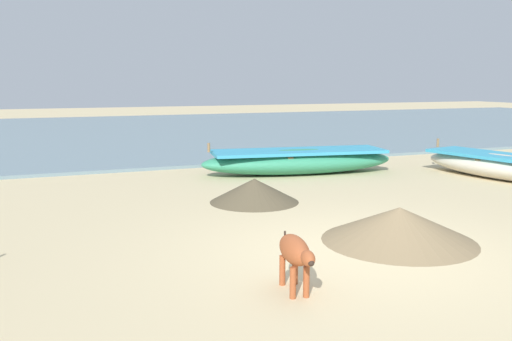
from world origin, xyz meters
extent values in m
plane|color=#CCB789|center=(0.00, 0.00, 0.00)|extent=(80.00, 80.00, 0.00)
cube|color=slate|center=(0.00, 17.20, 0.04)|extent=(60.00, 20.00, 0.08)
ellipsoid|color=beige|center=(5.64, 3.32, 0.26)|extent=(1.79, 3.81, 0.53)
cube|color=#3399BF|center=(5.64, 3.32, 0.49)|extent=(1.68, 3.37, 0.07)
cube|color=olive|center=(5.59, 3.59, 0.41)|extent=(0.92, 0.30, 0.04)
cylinder|color=olive|center=(5.31, 4.97, 0.63)|extent=(0.06, 0.06, 0.20)
ellipsoid|color=#338C66|center=(1.83, 5.50, 0.28)|extent=(4.59, 1.79, 0.56)
cube|color=#3399BF|center=(1.83, 5.50, 0.52)|extent=(4.06, 1.69, 0.07)
cube|color=olive|center=(1.50, 5.55, 0.44)|extent=(0.26, 0.99, 0.04)
cylinder|color=olive|center=(-0.21, 5.80, 0.66)|extent=(0.06, 0.06, 0.20)
ellipsoid|color=#9E4C28|center=(-1.32, -0.80, 0.43)|extent=(0.34, 0.66, 0.28)
ellipsoid|color=#9E4C28|center=(-1.38, -1.22, 0.48)|extent=(0.15, 0.22, 0.15)
sphere|color=#2D2119|center=(-1.39, -1.31, 0.46)|extent=(0.07, 0.07, 0.06)
cylinder|color=#9E4C28|center=(-1.27, -1.00, 0.16)|extent=(0.06, 0.06, 0.32)
cylinder|color=#9E4C28|center=(-1.41, -0.98, 0.16)|extent=(0.06, 0.06, 0.32)
cylinder|color=#9E4C28|center=(-1.22, -0.63, 0.16)|extent=(0.06, 0.06, 0.32)
cylinder|color=#9E4C28|center=(-1.36, -0.61, 0.16)|extent=(0.06, 0.06, 0.32)
cylinder|color=#2D2119|center=(-1.27, -0.47, 0.40)|extent=(0.02, 0.02, 0.26)
cone|color=#7A6647|center=(0.73, 0.25, 0.23)|extent=(2.56, 2.56, 0.46)
cone|color=brown|center=(-0.18, 3.15, 0.21)|extent=(1.85, 1.85, 0.42)
camera|label=1|loc=(-3.60, -5.51, 2.09)|focal=38.09mm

